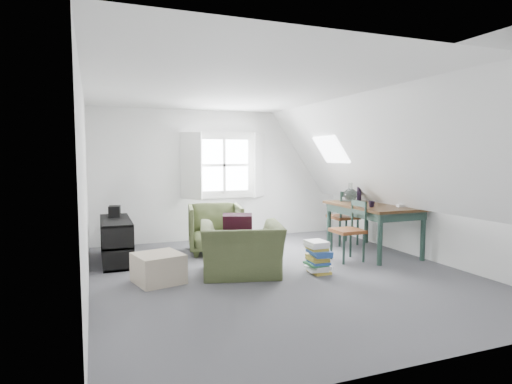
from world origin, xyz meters
name	(u,v)px	position (x,y,z in m)	size (l,w,h in m)	color
floor	(281,274)	(0.00, 0.00, 0.00)	(5.50, 5.50, 0.00)	#4C4C51
ceiling	(282,92)	(0.00, 0.00, 2.50)	(5.50, 5.50, 0.00)	white
wall_back	(224,175)	(0.00, 2.75, 1.25)	(5.00, 5.00, 0.00)	silver
wall_front	(430,208)	(0.00, -2.75, 1.25)	(5.00, 5.00, 0.00)	silver
wall_left	(85,190)	(-2.50, 0.00, 1.25)	(5.50, 5.50, 0.00)	silver
wall_right	(426,180)	(2.50, 0.00, 1.25)	(5.50, 5.50, 0.00)	silver
slope_left	(167,145)	(-1.55, 0.00, 1.78)	(5.50, 5.50, 0.00)	white
slope_right	(377,147)	(1.55, 0.00, 1.78)	(5.50, 5.50, 0.00)	white
dormer_window	(225,165)	(0.00, 2.68, 1.45)	(1.71, 0.35, 1.30)	white
skylight	(331,150)	(1.55, 1.30, 1.75)	(0.55, 0.75, 0.04)	white
armchair_near	(241,275)	(-0.53, 0.15, 0.00)	(1.10, 0.96, 0.72)	#414B2A
armchair_far	(215,252)	(-0.49, 1.63, 0.00)	(0.87, 0.90, 0.82)	#414B2A
throw_pillow	(238,228)	(-0.53, 0.30, 0.64)	(0.40, 0.12, 0.40)	#340E1E
ottoman	(158,268)	(-1.65, 0.22, 0.19)	(0.57, 0.57, 0.38)	tan
dining_table	(373,211)	(1.97, 0.63, 0.71)	(0.99, 1.64, 0.82)	#311D0D
demijohn	(350,194)	(1.82, 1.08, 0.96)	(0.23, 0.23, 0.33)	silver
vase_twigs	(359,193)	(2.07, 1.18, 0.97)	(0.08, 0.09, 0.64)	black
cup	(371,207)	(1.72, 0.33, 0.82)	(0.11, 0.11, 0.10)	black
paper_box	(401,206)	(2.17, 0.18, 0.84)	(0.12, 0.08, 0.04)	white
dining_chair_far	(345,216)	(1.92, 1.39, 0.52)	(0.47, 0.47, 1.00)	brown
dining_chair_near	(350,230)	(1.31, 0.31, 0.49)	(0.44, 0.44, 0.94)	brown
media_shelf	(116,243)	(-2.10, 1.51, 0.30)	(0.43, 1.30, 0.67)	black
electronics_box	(115,212)	(-2.10, 1.81, 0.75)	(0.17, 0.24, 0.19)	black
magazine_stack	(318,257)	(0.50, -0.13, 0.23)	(0.34, 0.40, 0.45)	#B29933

